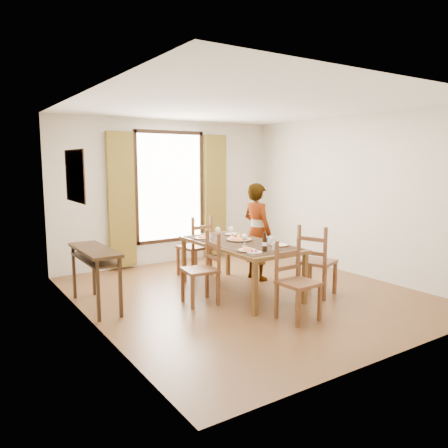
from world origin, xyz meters
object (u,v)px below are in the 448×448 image
console_table (95,257)px  pasta_platter (239,237)px  man (257,232)px  dining_table (239,246)px

console_table → pasta_platter: (2.06, -0.38, 0.12)m
man → pasta_platter: size_ratio=3.97×
console_table → dining_table: bearing=-13.9°
console_table → pasta_platter: pasta_platter is taller
console_table → man: 2.66m
console_table → dining_table: 2.05m
man → console_table: bearing=84.3°
man → dining_table: bearing=118.9°
man → pasta_platter: 0.68m
pasta_platter → console_table: bearing=169.6°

